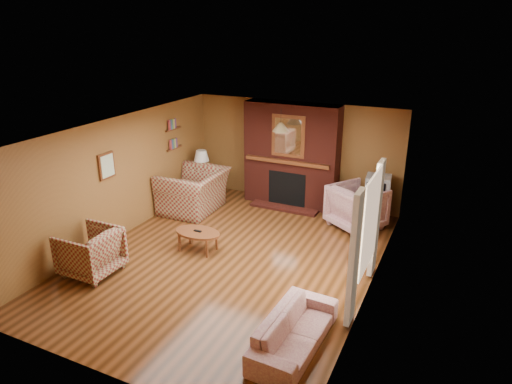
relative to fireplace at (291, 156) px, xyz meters
The scene contains 20 objects.
floor 3.21m from the fireplace, 90.00° to the right, with size 6.50×6.50×0.00m, color #3F220D.
ceiling 3.22m from the fireplace, 90.00° to the right, with size 6.50×6.50×0.00m, color silver.
wall_back 0.27m from the fireplace, 90.00° to the left, with size 6.50×6.50×0.00m, color olive.
wall_front 6.23m from the fireplace, 90.00° to the right, with size 6.50×6.50×0.00m, color olive.
wall_left 3.89m from the fireplace, 129.95° to the right, with size 6.50×6.50×0.00m, color olive.
wall_right 3.89m from the fireplace, 50.05° to the right, with size 6.50×6.50×0.00m, color olive.
fireplace is the anchor object (origin of this frame).
window_right 4.02m from the fireplace, 52.40° to the right, with size 0.10×1.85×2.00m.
bookshelf 2.72m from the fireplace, 156.05° to the right, with size 0.09×0.55×0.71m.
botanical_print 4.12m from the fireplace, 126.90° to the right, with size 0.05×0.40×0.50m.
pendant_light 1.07m from the fireplace, 90.00° to the right, with size 0.36×0.36×0.48m.
plaid_loveseat 2.38m from the fireplace, 144.58° to the right, with size 1.45×1.26×0.94m, color maroon.
plaid_armchair 4.91m from the fireplace, 113.71° to the right, with size 0.87×0.89×0.81m, color maroon.
floral_sofa 5.20m from the fireplace, 68.19° to the right, with size 1.69×0.66×0.49m, color beige.
floral_armchair 1.98m from the fireplace, 19.91° to the right, with size 0.98×1.01×0.92m, color beige.
coffee_table 3.16m from the fireplace, 103.74° to the right, with size 0.90×0.56×0.42m.
side_table 2.34m from the fireplace, 165.71° to the right, with size 0.45×0.45×0.59m, color brown.
table_lamp 2.18m from the fireplace, 165.71° to the right, with size 0.37×0.37×0.61m.
tv_stand 2.24m from the fireplace, ahead, with size 0.53×0.48×0.57m, color black.
crt_tv 2.09m from the fireplace, ahead, with size 0.56×0.56×0.47m.
Camera 1 is at (3.57, -6.52, 4.13)m, focal length 32.00 mm.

